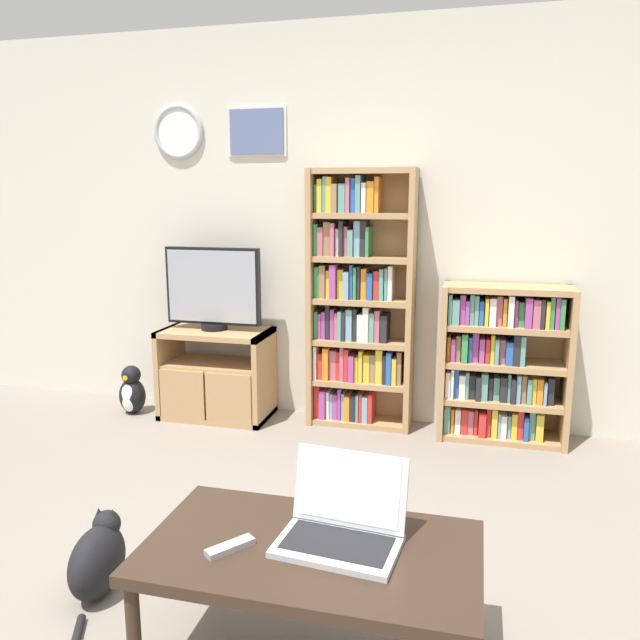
{
  "coord_description": "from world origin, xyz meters",
  "views": [
    {
      "loc": [
        0.72,
        -1.7,
        1.51
      ],
      "look_at": [
        -0.05,
        1.3,
        0.89
      ],
      "focal_mm": 35.0,
      "sensor_mm": 36.0,
      "label": 1
    }
  ],
  "objects_px": {
    "coffee_table": "(311,558)",
    "tv_stand": "(216,374)",
    "bookshelf_tall": "(357,304)",
    "remote_near_laptop": "(230,547)",
    "penguin_figurine": "(132,392)",
    "television": "(213,289)",
    "laptop": "(343,521)",
    "cat": "(99,558)",
    "bookshelf_short": "(500,364)"
  },
  "relations": [
    {
      "from": "bookshelf_tall",
      "to": "remote_near_laptop",
      "type": "bearing_deg",
      "value": -88.7
    },
    {
      "from": "laptop",
      "to": "penguin_figurine",
      "type": "bearing_deg",
      "value": 140.48
    },
    {
      "from": "cat",
      "to": "coffee_table",
      "type": "bearing_deg",
      "value": -14.83
    },
    {
      "from": "bookshelf_short",
      "to": "cat",
      "type": "bearing_deg",
      "value": -127.02
    },
    {
      "from": "cat",
      "to": "penguin_figurine",
      "type": "relative_size",
      "value": 1.37
    },
    {
      "from": "laptop",
      "to": "cat",
      "type": "relative_size",
      "value": 0.86
    },
    {
      "from": "bookshelf_tall",
      "to": "penguin_figurine",
      "type": "bearing_deg",
      "value": -172.3
    },
    {
      "from": "laptop",
      "to": "coffee_table",
      "type": "bearing_deg",
      "value": -140.74
    },
    {
      "from": "cat",
      "to": "bookshelf_short",
      "type": "bearing_deg",
      "value": 48.88
    },
    {
      "from": "television",
      "to": "coffee_table",
      "type": "bearing_deg",
      "value": -59.38
    },
    {
      "from": "bookshelf_tall",
      "to": "tv_stand",
      "type": "bearing_deg",
      "value": -172.83
    },
    {
      "from": "tv_stand",
      "to": "remote_near_laptop",
      "type": "bearing_deg",
      "value": -65.2
    },
    {
      "from": "bookshelf_tall",
      "to": "bookshelf_short",
      "type": "distance_m",
      "value": 0.98
    },
    {
      "from": "bookshelf_tall",
      "to": "laptop",
      "type": "distance_m",
      "value": 2.22
    },
    {
      "from": "coffee_table",
      "to": "tv_stand",
      "type": "bearing_deg",
      "value": 120.71
    },
    {
      "from": "laptop",
      "to": "cat",
      "type": "distance_m",
      "value": 1.05
    },
    {
      "from": "laptop",
      "to": "cat",
      "type": "height_order",
      "value": "laptop"
    },
    {
      "from": "bookshelf_short",
      "to": "laptop",
      "type": "distance_m",
      "value": 2.19
    },
    {
      "from": "bookshelf_tall",
      "to": "cat",
      "type": "relative_size",
      "value": 3.54
    },
    {
      "from": "tv_stand",
      "to": "remote_near_laptop",
      "type": "height_order",
      "value": "tv_stand"
    },
    {
      "from": "coffee_table",
      "to": "penguin_figurine",
      "type": "relative_size",
      "value": 3.05
    },
    {
      "from": "penguin_figurine",
      "to": "television",
      "type": "bearing_deg",
      "value": 10.9
    },
    {
      "from": "remote_near_laptop",
      "to": "bookshelf_tall",
      "type": "bearing_deg",
      "value": -51.04
    },
    {
      "from": "tv_stand",
      "to": "penguin_figurine",
      "type": "height_order",
      "value": "tv_stand"
    },
    {
      "from": "tv_stand",
      "to": "television",
      "type": "xyz_separation_m",
      "value": [
        -0.01,
        0.02,
        0.59
      ]
    },
    {
      "from": "tv_stand",
      "to": "bookshelf_short",
      "type": "relative_size",
      "value": 0.76
    },
    {
      "from": "tv_stand",
      "to": "cat",
      "type": "xyz_separation_m",
      "value": [
        0.35,
        -1.93,
        -0.17
      ]
    },
    {
      "from": "television",
      "to": "bookshelf_tall",
      "type": "relative_size",
      "value": 0.4
    },
    {
      "from": "television",
      "to": "tv_stand",
      "type": "bearing_deg",
      "value": -68.07
    },
    {
      "from": "bookshelf_short",
      "to": "television",
      "type": "bearing_deg",
      "value": -178.1
    },
    {
      "from": "bookshelf_tall",
      "to": "coffee_table",
      "type": "height_order",
      "value": "bookshelf_tall"
    },
    {
      "from": "penguin_figurine",
      "to": "bookshelf_tall",
      "type": "bearing_deg",
      "value": 7.7
    },
    {
      "from": "tv_stand",
      "to": "penguin_figurine",
      "type": "xyz_separation_m",
      "value": [
        -0.6,
        -0.09,
        -0.15
      ]
    },
    {
      "from": "tv_stand",
      "to": "penguin_figurine",
      "type": "bearing_deg",
      "value": -171.45
    },
    {
      "from": "television",
      "to": "penguin_figurine",
      "type": "distance_m",
      "value": 0.95
    },
    {
      "from": "coffee_table",
      "to": "cat",
      "type": "bearing_deg",
      "value": 169.27
    },
    {
      "from": "television",
      "to": "bookshelf_short",
      "type": "relative_size",
      "value": 0.68
    },
    {
      "from": "coffee_table",
      "to": "cat",
      "type": "xyz_separation_m",
      "value": [
        -0.89,
        0.17,
        -0.24
      ]
    },
    {
      "from": "bookshelf_tall",
      "to": "cat",
      "type": "xyz_separation_m",
      "value": [
        -0.6,
        -2.05,
        -0.68
      ]
    },
    {
      "from": "bookshelf_short",
      "to": "bookshelf_tall",
      "type": "bearing_deg",
      "value": 177.89
    },
    {
      "from": "laptop",
      "to": "penguin_figurine",
      "type": "xyz_separation_m",
      "value": [
        -1.94,
        1.95,
        -0.33
      ]
    },
    {
      "from": "television",
      "to": "bookshelf_tall",
      "type": "xyz_separation_m",
      "value": [
        0.96,
        0.1,
        -0.08
      ]
    },
    {
      "from": "coffee_table",
      "to": "remote_near_laptop",
      "type": "xyz_separation_m",
      "value": [
        -0.24,
        -0.08,
        0.05
      ]
    },
    {
      "from": "tv_stand",
      "to": "remote_near_laptop",
      "type": "xyz_separation_m",
      "value": [
        1.01,
        -2.18,
        0.13
      ]
    },
    {
      "from": "tv_stand",
      "to": "bookshelf_tall",
      "type": "bearing_deg",
      "value": 7.17
    },
    {
      "from": "tv_stand",
      "to": "bookshelf_tall",
      "type": "height_order",
      "value": "bookshelf_tall"
    },
    {
      "from": "cat",
      "to": "remote_near_laptop",
      "type": "bearing_deg",
      "value": -25.16
    },
    {
      "from": "bookshelf_tall",
      "to": "cat",
      "type": "bearing_deg",
      "value": -106.33
    },
    {
      "from": "coffee_table",
      "to": "remote_near_laptop",
      "type": "distance_m",
      "value": 0.26
    },
    {
      "from": "television",
      "to": "laptop",
      "type": "relative_size",
      "value": 1.63
    }
  ]
}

